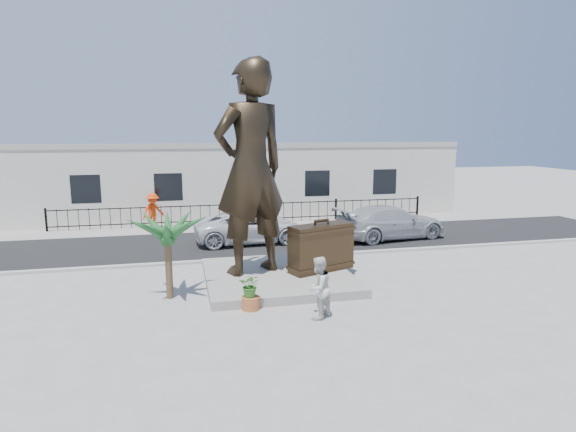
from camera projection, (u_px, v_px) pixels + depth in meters
name	position (u px, v px, depth m)	size (l,w,h in m)	color
ground	(301.00, 293.00, 16.29)	(100.00, 100.00, 0.00)	#9E9991
street	(261.00, 241.00, 23.97)	(40.00, 7.00, 0.01)	black
curb	(275.00, 257.00, 20.60)	(40.00, 0.25, 0.12)	#A5A399
far_sidewalk	(250.00, 226.00, 27.81)	(40.00, 2.50, 0.02)	#9E9991
plinth	(278.00, 277.00, 17.60)	(5.20, 5.20, 0.30)	gray
fence	(247.00, 213.00, 28.48)	(22.00, 0.10, 1.20)	black
building	(238.00, 180.00, 32.23)	(28.00, 7.00, 4.40)	silver
statue	(250.00, 168.00, 17.04)	(2.77, 1.82, 7.60)	black
suitcase	(321.00, 247.00, 17.72)	(2.47, 0.79, 1.74)	#352616
tourist	(318.00, 288.00, 13.94)	(0.90, 0.70, 1.85)	silver
car_white	(251.00, 227.00, 23.55)	(2.52, 5.47, 1.52)	silver
car_silver	(390.00, 222.00, 24.41)	(2.34, 5.76, 1.67)	#ABADB0
worker	(153.00, 211.00, 26.59)	(1.30, 0.75, 2.01)	#F03E0C
palm_tree	(170.00, 298.00, 15.78)	(1.80, 1.80, 3.20)	#1C4E21
planter	(251.00, 303.00, 14.75)	(0.56, 0.56, 0.40)	#A85A2C
shrub	(251.00, 285.00, 14.66)	(0.66, 0.57, 0.73)	#346E23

